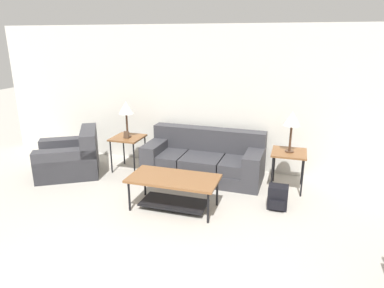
# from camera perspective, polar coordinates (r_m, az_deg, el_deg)

# --- Properties ---
(wall_back) EXTENTS (9.12, 0.06, 2.60)m
(wall_back) POSITION_cam_1_polar(r_m,az_deg,el_deg) (6.27, 4.43, 7.44)
(wall_back) COLOR silver
(wall_back) RESTS_ON ground_plane
(couch) EXTENTS (2.07, 0.94, 0.82)m
(couch) POSITION_cam_1_polar(r_m,az_deg,el_deg) (6.04, 2.05, -2.78)
(couch) COLOR #38383D
(couch) RESTS_ON ground_plane
(armchair) EXTENTS (1.40, 1.38, 0.80)m
(armchair) POSITION_cam_1_polar(r_m,az_deg,el_deg) (6.57, -19.52, -2.26)
(armchair) COLOR #38383D
(armchair) RESTS_ON ground_plane
(coffee_table) EXTENTS (1.28, 0.65, 0.48)m
(coffee_table) POSITION_cam_1_polar(r_m,az_deg,el_deg) (4.93, -3.06, -6.91)
(coffee_table) COLOR brown
(coffee_table) RESTS_ON ground_plane
(side_table_left) EXTENTS (0.54, 0.56, 0.63)m
(side_table_left) POSITION_cam_1_polar(r_m,az_deg,el_deg) (6.38, -10.64, 0.62)
(side_table_left) COLOR brown
(side_table_left) RESTS_ON ground_plane
(side_table_right) EXTENTS (0.54, 0.56, 0.63)m
(side_table_right) POSITION_cam_1_polar(r_m,az_deg,el_deg) (5.68, 15.85, -1.87)
(side_table_right) COLOR brown
(side_table_right) RESTS_ON ground_plane
(table_lamp_left) EXTENTS (0.26, 0.26, 0.65)m
(table_lamp_left) POSITION_cam_1_polar(r_m,az_deg,el_deg) (6.23, -10.94, 5.78)
(table_lamp_left) COLOR #472D1E
(table_lamp_left) RESTS_ON side_table_left
(table_lamp_right) EXTENTS (0.26, 0.26, 0.65)m
(table_lamp_right) POSITION_cam_1_polar(r_m,az_deg,el_deg) (5.52, 16.35, 3.89)
(table_lamp_right) COLOR #472D1E
(table_lamp_right) RESTS_ON side_table_right
(backpack) EXTENTS (0.28, 0.29, 0.35)m
(backpack) POSITION_cam_1_polar(r_m,az_deg,el_deg) (5.15, 14.10, -8.63)
(backpack) COLOR black
(backpack) RESTS_ON ground_plane
(picture_frame) EXTENTS (0.10, 0.04, 0.13)m
(picture_frame) POSITION_cam_1_polar(r_m,az_deg,el_deg) (6.26, -10.89, 1.52)
(picture_frame) COLOR #4C3828
(picture_frame) RESTS_ON side_table_left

